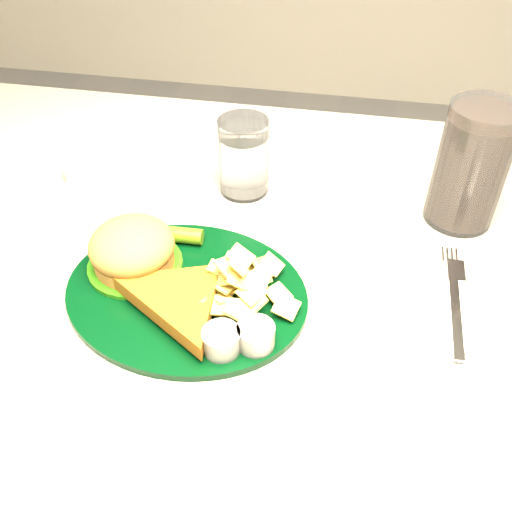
{
  "coord_description": "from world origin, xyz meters",
  "views": [
    {
      "loc": [
        0.06,
        -0.47,
        1.2
      ],
      "look_at": [
        -0.02,
        -0.03,
        0.8
      ],
      "focal_mm": 40.0,
      "sensor_mm": 36.0,
      "label": 1
    }
  ],
  "objects_px": {
    "dinner_plate": "(184,276)",
    "cola_glass": "(471,166)",
    "table": "(272,446)",
    "fork_napkin": "(455,312)",
    "water_glass": "(244,157)"
  },
  "relations": [
    {
      "from": "fork_napkin",
      "to": "water_glass",
      "type": "bearing_deg",
      "value": 146.15
    },
    {
      "from": "table",
      "to": "water_glass",
      "type": "distance_m",
      "value": 0.46
    },
    {
      "from": "table",
      "to": "dinner_plate",
      "type": "relative_size",
      "value": 4.46
    },
    {
      "from": "cola_glass",
      "to": "fork_napkin",
      "type": "bearing_deg",
      "value": -94.73
    },
    {
      "from": "dinner_plate",
      "to": "fork_napkin",
      "type": "distance_m",
      "value": 0.29
    },
    {
      "from": "table",
      "to": "cola_glass",
      "type": "relative_size",
      "value": 7.72
    },
    {
      "from": "dinner_plate",
      "to": "fork_napkin",
      "type": "xyz_separation_m",
      "value": [
        0.29,
        0.02,
        -0.03
      ]
    },
    {
      "from": "fork_napkin",
      "to": "cola_glass",
      "type": "bearing_deg",
      "value": 86.3
    },
    {
      "from": "cola_glass",
      "to": "dinner_plate",
      "type": "bearing_deg",
      "value": -146.79
    },
    {
      "from": "cola_glass",
      "to": "fork_napkin",
      "type": "distance_m",
      "value": 0.19
    },
    {
      "from": "table",
      "to": "cola_glass",
      "type": "xyz_separation_m",
      "value": [
        0.21,
        0.15,
        0.45
      ]
    },
    {
      "from": "dinner_plate",
      "to": "cola_glass",
      "type": "relative_size",
      "value": 1.73
    },
    {
      "from": "water_glass",
      "to": "dinner_plate",
      "type": "bearing_deg",
      "value": -96.13
    },
    {
      "from": "table",
      "to": "cola_glass",
      "type": "bearing_deg",
      "value": 35.29
    },
    {
      "from": "cola_glass",
      "to": "water_glass",
      "type": "bearing_deg",
      "value": 177.72
    }
  ]
}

